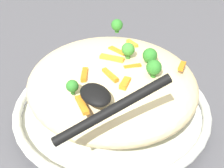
% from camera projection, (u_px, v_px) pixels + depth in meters
% --- Properties ---
extents(ground_plane, '(2.40, 2.40, 0.00)m').
position_uv_depth(ground_plane, '(112.00, 116.00, 0.60)').
color(ground_plane, '#4C4C51').
extents(serving_bowl, '(0.37, 0.37, 0.04)m').
position_uv_depth(serving_bowl, '(112.00, 109.00, 0.58)').
color(serving_bowl, silver).
rests_on(serving_bowl, ground_plane).
extents(pasta_mound, '(0.31, 0.30, 0.10)m').
position_uv_depth(pasta_mound, '(112.00, 82.00, 0.55)').
color(pasta_mound, beige).
rests_on(pasta_mound, serving_bowl).
extents(carrot_piece_0, '(0.01, 0.03, 0.01)m').
position_uv_depth(carrot_piece_0, '(132.00, 67.00, 0.51)').
color(carrot_piece_0, orange).
rests_on(carrot_piece_0, pasta_mound).
extents(carrot_piece_1, '(0.02, 0.03, 0.01)m').
position_uv_depth(carrot_piece_1, '(125.00, 83.00, 0.47)').
color(carrot_piece_1, orange).
rests_on(carrot_piece_1, pasta_mound).
extents(carrot_piece_2, '(0.04, 0.02, 0.01)m').
position_uv_depth(carrot_piece_2, '(117.00, 51.00, 0.55)').
color(carrot_piece_2, orange).
rests_on(carrot_piece_2, pasta_mound).
extents(carrot_piece_3, '(0.04, 0.01, 0.01)m').
position_uv_depth(carrot_piece_3, '(110.00, 75.00, 0.48)').
color(carrot_piece_3, orange).
rests_on(carrot_piece_3, pasta_mound).
extents(carrot_piece_4, '(0.03, 0.03, 0.01)m').
position_uv_depth(carrot_piece_4, '(84.00, 74.00, 0.49)').
color(carrot_piece_4, orange).
rests_on(carrot_piece_4, pasta_mound).
extents(carrot_piece_5, '(0.04, 0.02, 0.01)m').
position_uv_depth(carrot_piece_5, '(82.00, 105.00, 0.43)').
color(carrot_piece_5, orange).
rests_on(carrot_piece_5, pasta_mound).
extents(carrot_piece_6, '(0.04, 0.03, 0.01)m').
position_uv_depth(carrot_piece_6, '(112.00, 60.00, 0.52)').
color(carrot_piece_6, orange).
rests_on(carrot_piece_6, pasta_mound).
extents(carrot_piece_7, '(0.02, 0.03, 0.01)m').
position_uv_depth(carrot_piece_7, '(182.00, 66.00, 0.51)').
color(carrot_piece_7, orange).
rests_on(carrot_piece_7, pasta_mound).
extents(carrot_piece_8, '(0.03, 0.01, 0.01)m').
position_uv_depth(carrot_piece_8, '(132.00, 44.00, 0.58)').
color(carrot_piece_8, orange).
rests_on(carrot_piece_8, pasta_mound).
extents(broccoli_floret_0, '(0.02, 0.02, 0.03)m').
position_uv_depth(broccoli_floret_0, '(128.00, 50.00, 0.52)').
color(broccoli_floret_0, '#377928').
rests_on(broccoli_floret_0, pasta_mound).
extents(broccoli_floret_1, '(0.03, 0.03, 0.03)m').
position_uv_depth(broccoli_floret_1, '(150.00, 56.00, 0.51)').
color(broccoli_floret_1, '#296820').
rests_on(broccoli_floret_1, pasta_mound).
extents(broccoli_floret_2, '(0.02, 0.02, 0.02)m').
position_uv_depth(broccoli_floret_2, '(72.00, 86.00, 0.45)').
color(broccoli_floret_2, '#296820').
rests_on(broccoli_floret_2, pasta_mound).
extents(broccoli_floret_3, '(0.02, 0.02, 0.03)m').
position_uv_depth(broccoli_floret_3, '(117.00, 25.00, 0.62)').
color(broccoli_floret_3, '#296820').
rests_on(broccoli_floret_3, pasta_mound).
extents(broccoli_floret_4, '(0.02, 0.02, 0.03)m').
position_uv_depth(broccoli_floret_4, '(154.00, 68.00, 0.48)').
color(broccoli_floret_4, '#296820').
rests_on(broccoli_floret_4, pasta_mound).
extents(serving_spoon, '(0.12, 0.15, 0.07)m').
position_uv_depth(serving_spoon, '(101.00, 99.00, 0.40)').
color(serving_spoon, black).
rests_on(serving_spoon, pasta_mound).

